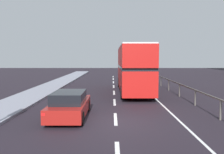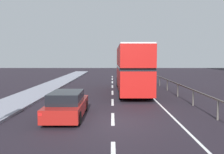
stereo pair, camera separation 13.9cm
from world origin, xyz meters
name	(u,v)px [view 2 (the right image)]	position (x,y,z in m)	size (l,w,h in m)	color
ground_plane	(114,122)	(0.00, 0.00, -0.05)	(75.79, 120.00, 0.10)	black
lane_paint_markings	(135,95)	(1.86, 8.24, 0.00)	(3.30, 46.00, 0.01)	silver
bridge_side_railing	(173,84)	(5.26, 9.00, 0.86)	(0.10, 42.00, 1.05)	#534E49
double_decker_bus_red	(133,68)	(1.75, 9.69, 2.24)	(2.58, 10.42, 4.18)	#B11512
hatchback_car_near	(68,105)	(-2.40, 0.78, 0.66)	(1.80, 4.25, 1.38)	maroon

